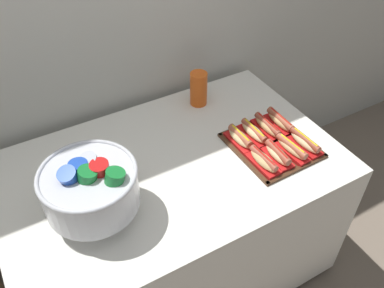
{
  "coord_description": "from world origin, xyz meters",
  "views": [
    {
      "loc": [
        -0.52,
        -1.11,
        1.99
      ],
      "look_at": [
        0.09,
        -0.02,
        0.87
      ],
      "focal_mm": 38.2,
      "sensor_mm": 36.0,
      "label": 1
    }
  ],
  "objects_px": {
    "serving_tray": "(271,146)",
    "hot_dog_3": "(305,142)",
    "hot_dog_6": "(267,127)",
    "hot_dog_1": "(278,155)",
    "hot_dog_2": "(291,149)",
    "buffet_table": "(173,218)",
    "hot_dog_0": "(263,161)",
    "hot_dog_4": "(240,138)",
    "hot_dog_7": "(280,122)",
    "cup_stack": "(199,89)",
    "punch_bowl": "(91,187)",
    "hot_dog_5": "(254,133)"
  },
  "relations": [
    {
      "from": "buffet_table",
      "to": "hot_dog_0",
      "type": "relative_size",
      "value": 8.53
    },
    {
      "from": "hot_dog_0",
      "to": "punch_bowl",
      "type": "height_order",
      "value": "punch_bowl"
    },
    {
      "from": "hot_dog_3",
      "to": "hot_dog_7",
      "type": "bearing_deg",
      "value": 91.03
    },
    {
      "from": "buffet_table",
      "to": "hot_dog_7",
      "type": "relative_size",
      "value": 8.08
    },
    {
      "from": "hot_dog_4",
      "to": "punch_bowl",
      "type": "bearing_deg",
      "value": -174.34
    },
    {
      "from": "buffet_table",
      "to": "hot_dog_2",
      "type": "distance_m",
      "value": 0.66
    },
    {
      "from": "hot_dog_6",
      "to": "hot_dog_7",
      "type": "relative_size",
      "value": 1.02
    },
    {
      "from": "hot_dog_4",
      "to": "hot_dog_7",
      "type": "xyz_separation_m",
      "value": [
        0.22,
        0.0,
        0.0
      ]
    },
    {
      "from": "hot_dog_5",
      "to": "hot_dog_6",
      "type": "bearing_deg",
      "value": 1.03
    },
    {
      "from": "hot_dog_3",
      "to": "hot_dog_6",
      "type": "distance_m",
      "value": 0.18
    },
    {
      "from": "hot_dog_1",
      "to": "hot_dog_3",
      "type": "distance_m",
      "value": 0.15
    },
    {
      "from": "hot_dog_4",
      "to": "hot_dog_1",
      "type": "bearing_deg",
      "value": -64.53
    },
    {
      "from": "hot_dog_7",
      "to": "hot_dog_2",
      "type": "bearing_deg",
      "value": -113.41
    },
    {
      "from": "hot_dog_2",
      "to": "hot_dog_4",
      "type": "relative_size",
      "value": 1.13
    },
    {
      "from": "buffet_table",
      "to": "serving_tray",
      "type": "height_order",
      "value": "serving_tray"
    },
    {
      "from": "hot_dog_0",
      "to": "hot_dog_6",
      "type": "xyz_separation_m",
      "value": [
        0.15,
        0.17,
        0.0
      ]
    },
    {
      "from": "buffet_table",
      "to": "serving_tray",
      "type": "distance_m",
      "value": 0.59
    },
    {
      "from": "hot_dog_4",
      "to": "hot_dog_3",
      "type": "bearing_deg",
      "value": -35.22
    },
    {
      "from": "hot_dog_0",
      "to": "hot_dog_7",
      "type": "bearing_deg",
      "value": 37.28
    },
    {
      "from": "punch_bowl",
      "to": "cup_stack",
      "type": "xyz_separation_m",
      "value": [
        0.68,
        0.43,
        -0.07
      ]
    },
    {
      "from": "buffet_table",
      "to": "hot_dog_3",
      "type": "bearing_deg",
      "value": -20.05
    },
    {
      "from": "hot_dog_2",
      "to": "hot_dog_3",
      "type": "distance_m",
      "value": 0.08
    },
    {
      "from": "buffet_table",
      "to": "hot_dog_0",
      "type": "bearing_deg",
      "value": -32.15
    },
    {
      "from": "serving_tray",
      "to": "hot_dog_6",
      "type": "bearing_deg",
      "value": 66.59
    },
    {
      "from": "hot_dog_1",
      "to": "hot_dog_3",
      "type": "height_order",
      "value": "same"
    },
    {
      "from": "serving_tray",
      "to": "hot_dog_7",
      "type": "bearing_deg",
      "value": 37.28
    },
    {
      "from": "hot_dog_6",
      "to": "hot_dog_4",
      "type": "bearing_deg",
      "value": -178.97
    },
    {
      "from": "hot_dog_1",
      "to": "punch_bowl",
      "type": "bearing_deg",
      "value": 172.85
    },
    {
      "from": "punch_bowl",
      "to": "serving_tray",
      "type": "bearing_deg",
      "value": -0.9
    },
    {
      "from": "hot_dog_5",
      "to": "hot_dog_6",
      "type": "xyz_separation_m",
      "value": [
        0.07,
        0.0,
        0.0
      ]
    },
    {
      "from": "buffet_table",
      "to": "hot_dog_4",
      "type": "height_order",
      "value": "hot_dog_4"
    },
    {
      "from": "hot_dog_3",
      "to": "cup_stack",
      "type": "xyz_separation_m",
      "value": [
        -0.23,
        0.52,
        0.05
      ]
    },
    {
      "from": "hot_dog_0",
      "to": "hot_dog_2",
      "type": "distance_m",
      "value": 0.15
    },
    {
      "from": "serving_tray",
      "to": "hot_dog_3",
      "type": "height_order",
      "value": "hot_dog_3"
    },
    {
      "from": "serving_tray",
      "to": "cup_stack",
      "type": "height_order",
      "value": "cup_stack"
    },
    {
      "from": "hot_dog_7",
      "to": "hot_dog_4",
      "type": "bearing_deg",
      "value": -178.97
    },
    {
      "from": "hot_dog_0",
      "to": "hot_dog_6",
      "type": "height_order",
      "value": "hot_dog_6"
    },
    {
      "from": "hot_dog_3",
      "to": "hot_dog_2",
      "type": "bearing_deg",
      "value": -178.97
    },
    {
      "from": "hot_dog_2",
      "to": "hot_dog_7",
      "type": "bearing_deg",
      "value": 66.59
    },
    {
      "from": "hot_dog_2",
      "to": "hot_dog_3",
      "type": "relative_size",
      "value": 1.04
    },
    {
      "from": "serving_tray",
      "to": "hot_dog_1",
      "type": "xyz_separation_m",
      "value": [
        -0.04,
        -0.08,
        0.03
      ]
    },
    {
      "from": "hot_dog_2",
      "to": "serving_tray",
      "type": "bearing_deg",
      "value": 115.47
    },
    {
      "from": "cup_stack",
      "to": "hot_dog_3",
      "type": "bearing_deg",
      "value": -65.99
    },
    {
      "from": "hot_dog_2",
      "to": "hot_dog_6",
      "type": "xyz_separation_m",
      "value": [
        -0.0,
        0.16,
        0.0
      ]
    },
    {
      "from": "serving_tray",
      "to": "hot_dog_0",
      "type": "bearing_deg",
      "value": -142.72
    },
    {
      "from": "hot_dog_0",
      "to": "cup_stack",
      "type": "relative_size",
      "value": 0.98
    },
    {
      "from": "hot_dog_6",
      "to": "punch_bowl",
      "type": "bearing_deg",
      "value": -175.17
    },
    {
      "from": "serving_tray",
      "to": "hot_dog_5",
      "type": "distance_m",
      "value": 0.1
    },
    {
      "from": "buffet_table",
      "to": "hot_dog_0",
      "type": "xyz_separation_m",
      "value": [
        0.33,
        -0.21,
        0.4
      ]
    },
    {
      "from": "buffet_table",
      "to": "hot_dog_3",
      "type": "height_order",
      "value": "hot_dog_3"
    }
  ]
}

